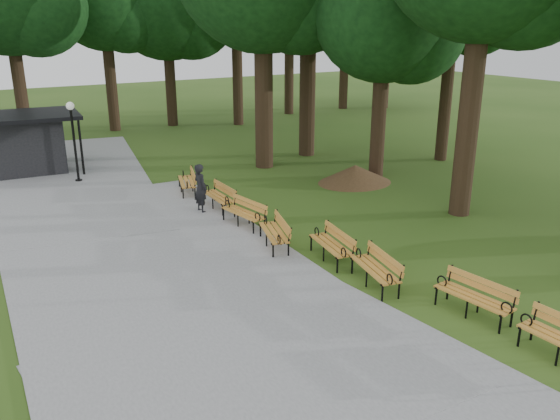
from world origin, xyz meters
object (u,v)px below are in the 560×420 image
person (201,188)px  lawn_tree_1 (385,10)px  lamp_post (72,125)px  bench_6 (218,197)px  bench_1 (473,298)px  bench_5 (243,213)px  bench_3 (331,245)px  bench_7 (187,182)px  dirt_mound (355,174)px  kiosk (24,143)px  bench_2 (375,269)px  bench_4 (274,233)px

person → lawn_tree_1: lawn_tree_1 is taller
lawn_tree_1 → person: bearing=-176.1°
lamp_post → bench_6: (3.41, -6.16, -1.89)m
bench_1 → bench_5: 7.98m
bench_3 → bench_6: size_ratio=1.00×
bench_7 → dirt_mound: bearing=88.1°
person → dirt_mound: (6.86, 0.23, -0.49)m
lamp_post → bench_7: 5.29m
person → bench_1: person is taller
kiosk → dirt_mound: size_ratio=1.55×
bench_6 → bench_1: bearing=10.0°
bench_1 → bench_7: same height
kiosk → bench_1: (6.57, -18.81, -0.83)m
lamp_post → kiosk: bearing=118.3°
kiosk → bench_7: (4.74, -6.61, -0.83)m
bench_1 → lawn_tree_1: lawn_tree_1 is taller
kiosk → bench_3: 15.75m
bench_2 → bench_3: 1.85m
kiosk → bench_6: bearing=-56.5°
bench_4 → bench_7: (-0.08, 6.42, 0.00)m
bench_5 → lawn_tree_1: 10.19m
kiosk → dirt_mound: (11.16, -8.77, -0.90)m
bench_1 → bench_4: (-1.75, 5.79, 0.00)m
bench_3 → lawn_tree_1: 11.15m
bench_1 → bench_6: (-1.63, 9.81, 0.00)m
kiosk → bench_7: kiosk is taller
bench_3 → bench_7: bearing=-163.9°
bench_6 → lawn_tree_1: 9.82m
bench_4 → bench_5: bearing=-164.8°
dirt_mound → bench_3: size_ratio=1.38×
bench_1 → lawn_tree_1: bearing=143.0°
lamp_post → lawn_tree_1: lawn_tree_1 is taller
person → lawn_tree_1: (8.24, 0.56, 5.80)m
bench_1 → bench_2: bearing=-165.9°
bench_6 → lawn_tree_1: (7.59, 0.56, 6.21)m
kiosk → bench_7: 8.17m
kiosk → bench_6: (4.94, -9.01, -0.83)m
bench_3 → person: bearing=-156.8°
bench_2 → bench_5: bearing=-159.2°
lamp_post → bench_2: (4.14, -13.66, -1.89)m
kiosk → bench_1: kiosk is taller
lamp_post → bench_1: size_ratio=1.71×
bench_2 → bench_7: (-0.94, 9.91, 0.00)m
bench_1 → bench_3: size_ratio=1.00×
lamp_post → bench_5: (3.35, -8.16, -1.89)m
person → bench_1: 10.08m
bench_7 → kiosk: bearing=-127.6°
dirt_mound → bench_5: bearing=-160.3°
dirt_mound → bench_5: 6.67m
lamp_post → lawn_tree_1: size_ratio=0.34×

